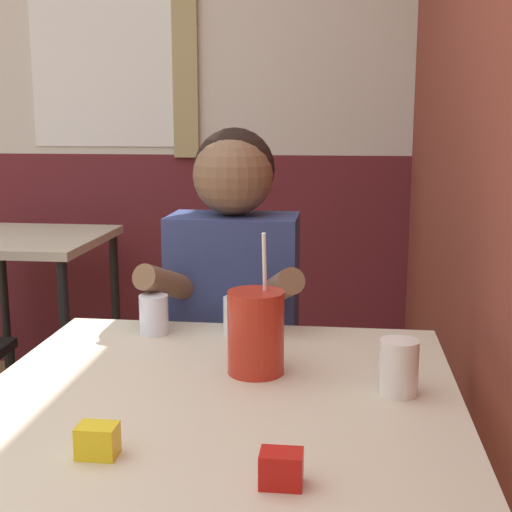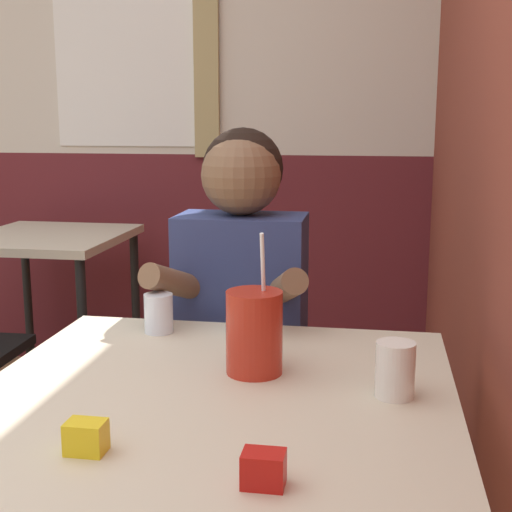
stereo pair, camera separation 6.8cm
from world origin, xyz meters
name	(u,v)px [view 1 (the left image)]	position (x,y,z in m)	size (l,w,h in m)	color
brick_wall_right	(468,92)	(1.29, 1.28, 1.35)	(0.08, 4.57, 2.70)	brown
back_wall	(149,101)	(-0.01, 2.60, 1.36)	(5.52, 0.09, 2.70)	beige
main_table	(218,430)	(0.72, 0.36, 0.71)	(0.90, 0.90, 0.78)	beige
background_table	(28,260)	(-0.41, 2.01, 0.67)	(0.64, 0.71, 0.78)	beige
person_seated	(234,346)	(0.65, 0.97, 0.67)	(0.42, 0.41, 1.26)	navy
cocktail_pitcher	(256,332)	(0.77, 0.48, 0.86)	(0.11, 0.11, 0.29)	#B22819
glass_near_pitcher	(154,315)	(0.50, 0.71, 0.83)	(0.07, 0.07, 0.09)	silver
glass_center	(237,316)	(0.70, 0.73, 0.82)	(0.06, 0.06, 0.09)	silver
glass_far_side	(399,367)	(1.05, 0.40, 0.83)	(0.07, 0.07, 0.10)	silver
condiment_ketchup	(281,469)	(0.86, 0.04, 0.80)	(0.06, 0.04, 0.05)	#B7140F
condiment_mustard	(98,441)	(0.58, 0.09, 0.80)	(0.06, 0.04, 0.05)	yellow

